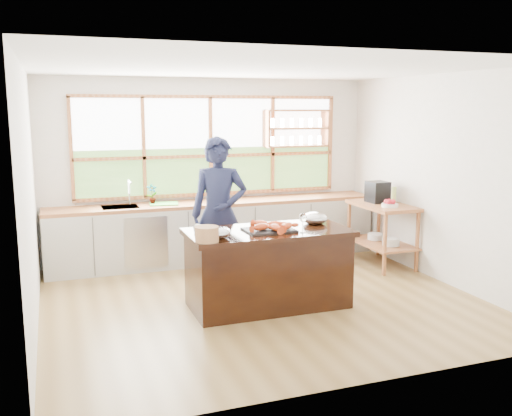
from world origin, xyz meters
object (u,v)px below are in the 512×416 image
island (268,268)px  wicker_basket (207,234)px  cook (219,214)px  espresso_machine (378,192)px

island → wicker_basket: size_ratio=7.48×
cook → espresso_machine: size_ratio=6.24×
cook → espresso_machine: (2.53, 0.41, 0.09)m
island → wicker_basket: wicker_basket is taller
espresso_machine → wicker_basket: bearing=-155.1°
espresso_machine → wicker_basket: 3.38m
espresso_machine → wicker_basket: espresso_machine is taller
espresso_machine → wicker_basket: size_ratio=1.24×
island → espresso_machine: 2.59m
wicker_basket → island: bearing=21.6°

